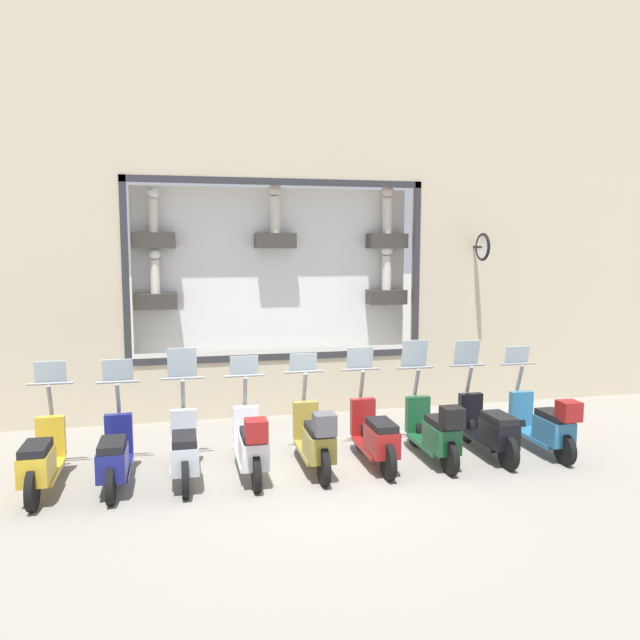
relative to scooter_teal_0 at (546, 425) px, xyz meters
name	(u,v)px	position (x,y,z in m)	size (l,w,h in m)	color
ground_plane	(319,482)	(-0.35, 3.60, -0.45)	(120.00, 120.00, 0.00)	gray
building_facade	(276,153)	(3.25, 3.60, 4.37)	(1.19, 36.00, 9.46)	beige
scooter_teal_0	(546,425)	(0.00, 0.00, 0.00)	(1.79, 0.61, 1.52)	black
scooter_black_1	(490,429)	(0.07, 0.89, -0.03)	(1.80, 0.61, 1.65)	black
scooter_green_2	(436,431)	(0.01, 1.79, 0.01)	(1.80, 0.61, 1.69)	black
scooter_red_3	(376,436)	(0.07, 2.68, -0.02)	(1.80, 0.60, 1.61)	black
scooter_olive_4	(316,439)	(0.01, 3.57, 0.02)	(1.80, 0.61, 1.54)	black
scooter_white_5	(252,445)	(0.00, 4.46, 0.01)	(1.79, 0.60, 1.54)	black
scooter_silver_6	(184,450)	(0.07, 5.36, -0.03)	(1.80, 0.61, 1.69)	black
scooter_navy_7	(115,456)	(0.07, 6.25, -0.04)	(1.79, 0.61, 1.56)	black
scooter_yellow_8	(41,460)	(0.07, 7.14, -0.03)	(1.80, 0.61, 1.57)	black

